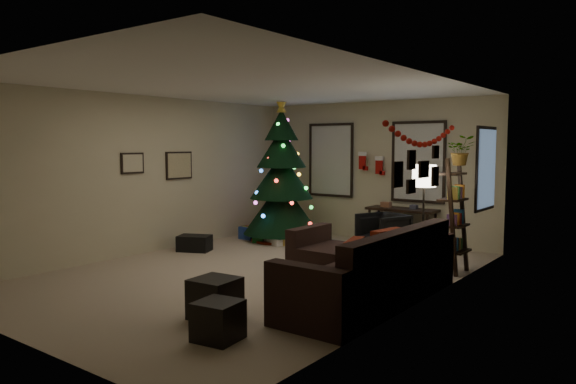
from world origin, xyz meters
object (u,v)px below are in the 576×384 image
(desk, at_px, (402,213))
(christmas_tree, at_px, (281,182))
(sofa, at_px, (364,272))
(desk_chair, at_px, (383,232))
(bookshelf, at_px, (456,218))

(desk, bearing_deg, christmas_tree, -158.41)
(sofa, height_order, desk, sofa)
(desk_chair, distance_m, bookshelf, 1.86)
(christmas_tree, relative_size, desk_chair, 4.10)
(desk, bearing_deg, desk_chair, -94.37)
(desk, relative_size, bookshelf, 0.77)
(sofa, height_order, bookshelf, bookshelf)
(desk_chair, xyz_separation_m, bookshelf, (1.59, -0.84, 0.48))
(christmas_tree, bearing_deg, sofa, -37.88)
(sofa, xyz_separation_m, desk, (-1.07, 3.35, 0.32))
(christmas_tree, height_order, desk, christmas_tree)
(christmas_tree, distance_m, bookshelf, 3.76)
(bookshelf, bearing_deg, desk, 135.99)
(christmas_tree, height_order, sofa, christmas_tree)
(sofa, xyz_separation_m, desk_chair, (-1.12, 2.70, 0.05))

